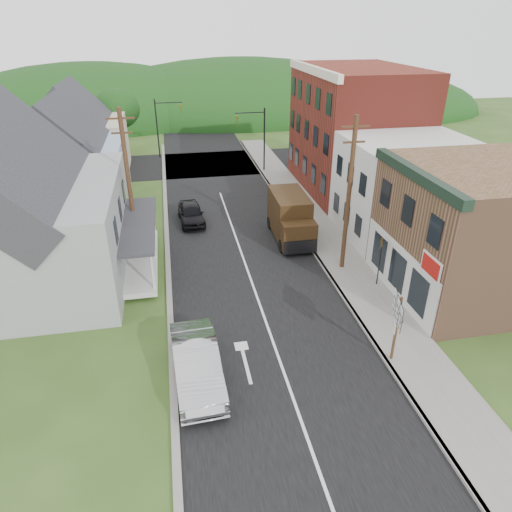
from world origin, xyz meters
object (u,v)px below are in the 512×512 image
silver_sedan (197,364)px  delivery_van (291,218)px  warning_sign (380,254)px  dark_sedan (191,214)px  route_sign_cluster (397,320)px

silver_sedan → delivery_van: 14.50m
delivery_van → warning_sign: warning_sign is taller
silver_sedan → warning_sign: bearing=25.6°
dark_sedan → warning_sign: bearing=-52.3°
delivery_van → route_sign_cluster: (1.15, -12.94, 0.67)m
silver_sedan → route_sign_cluster: bearing=-5.5°
silver_sedan → route_sign_cluster: 8.50m
delivery_van → route_sign_cluster: 13.01m
dark_sedan → route_sign_cluster: (7.56, -16.93, 1.49)m
dark_sedan → route_sign_cluster: route_sign_cluster is taller
silver_sedan → delivery_van: bearing=57.3°
route_sign_cluster → warning_sign: route_sign_cluster is taller
warning_sign → silver_sedan: bearing=-132.9°
warning_sign → route_sign_cluster: bearing=-89.8°
silver_sedan → route_sign_cluster: (8.38, -0.40, 1.35)m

